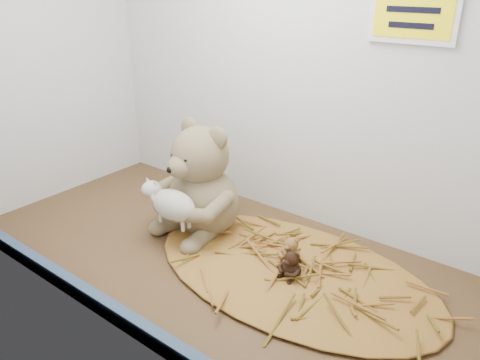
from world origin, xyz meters
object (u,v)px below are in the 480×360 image
Objects in this scene: toy_lamb at (174,205)px; mini_teddy_brown at (292,263)px; main_teddy at (203,178)px; mini_teddy_tan at (291,248)px.

mini_teddy_brown is (30.09, 5.13, -6.60)cm from toy_lamb.
main_teddy reaches higher than mini_teddy_tan.
toy_lamb is 31.23cm from mini_teddy_brown.
mini_teddy_tan is (26.84, 10.11, -6.66)cm from toy_lamb.
main_teddy is 11.00cm from toy_lamb.
main_teddy is 4.46× the size of mini_teddy_tan.
mini_teddy_tan is 0.98× the size of mini_teddy_brown.
toy_lamb is at bearing -82.04° from main_teddy.
main_teddy is at bearing -173.83° from mini_teddy_tan.
mini_teddy_tan is at bearing 134.49° from mini_teddy_brown.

